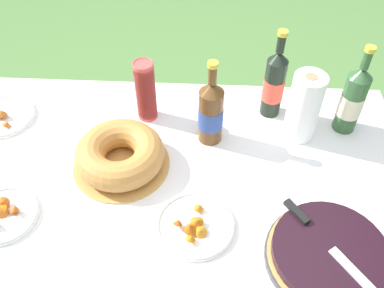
# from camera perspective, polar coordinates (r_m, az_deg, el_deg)

# --- Properties ---
(ground_plane) EXTENTS (16.00, 16.00, 0.00)m
(ground_plane) POSITION_cam_1_polar(r_m,az_deg,el_deg) (2.03, -4.54, -17.54)
(ground_plane) COLOR #568442
(garden_table) EXTENTS (1.75, 0.98, 0.72)m
(garden_table) POSITION_cam_1_polar(r_m,az_deg,el_deg) (1.46, -6.03, -6.18)
(garden_table) COLOR brown
(garden_table) RESTS_ON ground_plane
(tablecloth) EXTENTS (1.76, 0.99, 0.10)m
(tablecloth) POSITION_cam_1_polar(r_m,az_deg,el_deg) (1.42, -6.19, -4.89)
(tablecloth) COLOR white
(tablecloth) RESTS_ON garden_table
(berry_tart) EXTENTS (0.35, 0.35, 0.06)m
(berry_tart) POSITION_cam_1_polar(r_m,az_deg,el_deg) (1.27, 17.78, -13.91)
(berry_tart) COLOR #38383D
(berry_tart) RESTS_ON tablecloth
(serving_knife) EXTENTS (0.24, 0.32, 0.01)m
(serving_knife) POSITION_cam_1_polar(r_m,az_deg,el_deg) (1.25, 17.20, -12.19)
(serving_knife) COLOR silver
(serving_knife) RESTS_ON berry_tart
(bundt_cake) EXTENTS (0.32, 0.32, 0.10)m
(bundt_cake) POSITION_cam_1_polar(r_m,az_deg,el_deg) (1.42, -9.59, -1.42)
(bundt_cake) COLOR tan
(bundt_cake) RESTS_ON tablecloth
(cup_stack) EXTENTS (0.07, 0.07, 0.24)m
(cup_stack) POSITION_cam_1_polar(r_m,az_deg,el_deg) (1.54, -6.20, 7.02)
(cup_stack) COLOR #E04C47
(cup_stack) RESTS_ON tablecloth
(cider_bottle_green) EXTENTS (0.08, 0.08, 0.34)m
(cider_bottle_green) POSITION_cam_1_polar(r_m,az_deg,el_deg) (1.58, 20.61, 5.56)
(cider_bottle_green) COLOR #2D562D
(cider_bottle_green) RESTS_ON tablecloth
(cider_bottle_amber) EXTENTS (0.09, 0.09, 0.33)m
(cider_bottle_amber) POSITION_cam_1_polar(r_m,az_deg,el_deg) (1.44, 2.53, 4.24)
(cider_bottle_amber) COLOR brown
(cider_bottle_amber) RESTS_ON tablecloth
(juice_bottle_red) EXTENTS (0.08, 0.08, 0.35)m
(juice_bottle_red) POSITION_cam_1_polar(r_m,az_deg,el_deg) (1.57, 10.88, 7.89)
(juice_bottle_red) COLOR black
(juice_bottle_red) RESTS_ON tablecloth
(snack_plate_near) EXTENTS (0.23, 0.23, 0.05)m
(snack_plate_near) POSITION_cam_1_polar(r_m,az_deg,el_deg) (1.74, -23.91, 3.49)
(snack_plate_near) COLOR white
(snack_plate_near) RESTS_ON tablecloth
(snack_plate_left) EXTENTS (0.24, 0.24, 0.05)m
(snack_plate_left) POSITION_cam_1_polar(r_m,az_deg,el_deg) (1.28, 0.42, -10.75)
(snack_plate_left) COLOR white
(snack_plate_left) RESTS_ON tablecloth
(snack_plate_right) EXTENTS (0.21, 0.21, 0.06)m
(snack_plate_right) POSITION_cam_1_polar(r_m,az_deg,el_deg) (1.42, -23.99, -8.53)
(snack_plate_right) COLOR white
(snack_plate_right) RESTS_ON tablecloth
(paper_towel_roll) EXTENTS (0.11, 0.11, 0.26)m
(paper_towel_roll) POSITION_cam_1_polar(r_m,az_deg,el_deg) (1.50, 14.71, 4.79)
(paper_towel_roll) COLOR white
(paper_towel_roll) RESTS_ON tablecloth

